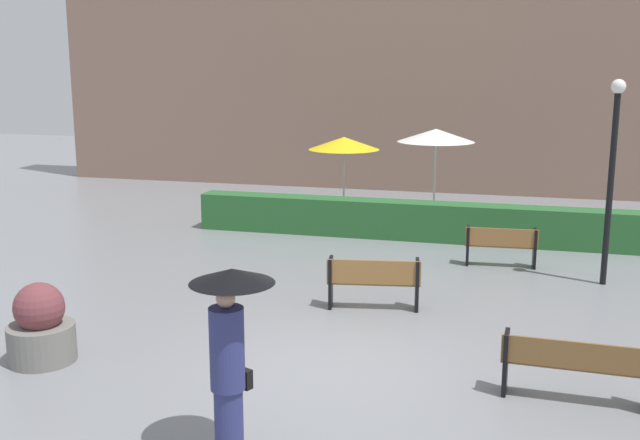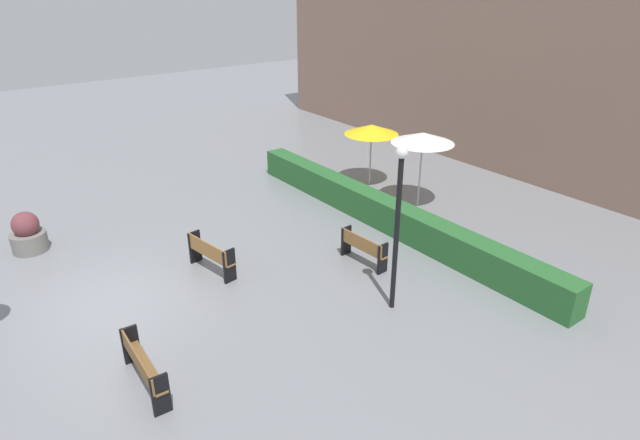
# 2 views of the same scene
# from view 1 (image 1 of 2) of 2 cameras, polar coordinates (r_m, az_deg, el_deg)

# --- Properties ---
(ground_plane) EXTENTS (60.00, 60.00, 0.00)m
(ground_plane) POSITION_cam_1_polar(r_m,az_deg,el_deg) (11.11, 0.76, -11.08)
(ground_plane) COLOR gray
(bench_near_right) EXTENTS (1.88, 0.42, 0.86)m
(bench_near_right) POSITION_cam_1_polar(r_m,az_deg,el_deg) (10.39, 18.80, -10.31)
(bench_near_right) COLOR brown
(bench_near_right) RESTS_ON ground
(bench_back_row) EXTENTS (1.54, 0.44, 0.86)m
(bench_back_row) POSITION_cam_1_polar(r_m,az_deg,el_deg) (16.66, 13.56, -1.75)
(bench_back_row) COLOR olive
(bench_back_row) RESTS_ON ground
(bench_mid_center) EXTENTS (1.69, 0.62, 0.92)m
(bench_mid_center) POSITION_cam_1_polar(r_m,az_deg,el_deg) (13.44, 4.08, -4.53)
(bench_mid_center) COLOR olive
(bench_mid_center) RESTS_ON ground
(pedestrian_with_umbrella) EXTENTS (0.93, 0.93, 2.18)m
(pedestrian_with_umbrella) POSITION_cam_1_polar(r_m,az_deg,el_deg) (8.27, -6.87, -9.11)
(pedestrian_with_umbrella) COLOR navy
(pedestrian_with_umbrella) RESTS_ON ground
(planter_pot) EXTENTS (0.98, 0.98, 1.20)m
(planter_pot) POSITION_cam_1_polar(r_m,az_deg,el_deg) (11.88, -20.39, -7.67)
(planter_pot) COLOR slate
(planter_pot) RESTS_ON ground
(lamp_post) EXTENTS (0.28, 0.28, 4.02)m
(lamp_post) POSITION_cam_1_polar(r_m,az_deg,el_deg) (15.60, 21.27, 4.16)
(lamp_post) COLOR black
(lamp_post) RESTS_ON ground
(patio_umbrella_yellow) EXTENTS (1.99, 1.99, 2.29)m
(patio_umbrella_yellow) POSITION_cam_1_polar(r_m,az_deg,el_deg) (21.14, 1.83, 5.82)
(patio_umbrella_yellow) COLOR silver
(patio_umbrella_yellow) RESTS_ON ground
(patio_umbrella_white) EXTENTS (2.08, 2.08, 2.58)m
(patio_umbrella_white) POSITION_cam_1_polar(r_m,az_deg,el_deg) (20.62, 8.77, 6.34)
(patio_umbrella_white) COLOR silver
(patio_umbrella_white) RESTS_ON ground
(hedge_strip) EXTENTS (12.84, 0.70, 0.94)m
(hedge_strip) POSITION_cam_1_polar(r_m,az_deg,el_deg) (18.80, 9.67, -0.18)
(hedge_strip) COLOR #28602D
(hedge_strip) RESTS_ON ground
(building_facade) EXTENTS (28.00, 1.20, 9.17)m
(building_facade) POSITION_cam_1_polar(r_m,az_deg,el_deg) (26.04, 9.73, 12.24)
(building_facade) COLOR #846656
(building_facade) RESTS_ON ground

